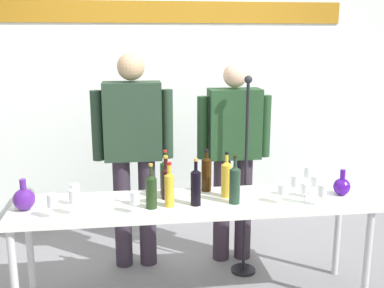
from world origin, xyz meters
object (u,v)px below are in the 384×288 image
at_px(display_table, 195,210).
at_px(wine_glass_right_5, 296,182).
at_px(wine_bottle_7, 166,181).
at_px(wine_glass_right_0, 316,182).
at_px(wine_bottle_4, 226,178).
at_px(wine_glass_right_1, 322,191).
at_px(wine_glass_right_4, 305,189).
at_px(wine_glass_left_3, 52,201).
at_px(wine_glass_left_2, 135,198).
at_px(microphone_stand, 245,209).
at_px(presenter_left, 133,146).
at_px(wine_glass_right_2, 309,172).
at_px(wine_bottle_1, 206,173).
at_px(decanter_blue_right, 342,186).
at_px(presenter_right, 234,151).
at_px(wine_bottle_2, 151,190).
at_px(wine_bottle_5, 165,176).
at_px(decanter_blue_left, 24,199).
at_px(wine_glass_left_1, 75,190).
at_px(wine_bottle_0, 196,186).
at_px(wine_bottle_3, 235,183).
at_px(wine_bottle_6, 169,188).
at_px(wine_glass_right_3, 283,190).

relative_size(display_table, wine_glass_right_5, 16.21).
height_order(wine_bottle_7, wine_glass_right_0, wine_bottle_7).
bearing_deg(wine_bottle_4, wine_glass_right_0, -10.69).
bearing_deg(wine_glass_right_1, display_table, 166.22).
distance_m(wine_bottle_4, wine_glass_right_4, 0.54).
bearing_deg(wine_glass_left_3, wine_glass_left_2, 2.23).
xyz_separation_m(wine_glass_right_1, microphone_stand, (-0.38, 0.58, -0.33)).
relative_size(wine_bottle_4, wine_glass_left_2, 2.27).
distance_m(presenter_left, wine_glass_right_2, 1.38).
xyz_separation_m(wine_bottle_1, wine_glass_right_5, (0.61, -0.20, -0.03)).
bearing_deg(wine_glass_right_5, wine_bottle_4, 173.28).
relative_size(decanter_blue_right, presenter_left, 0.11).
bearing_deg(wine_glass_right_4, presenter_right, 113.29).
bearing_deg(wine_glass_right_1, wine_bottle_2, 174.51).
height_order(presenter_left, wine_glass_right_2, presenter_left).
height_order(presenter_right, wine_glass_left_2, presenter_right).
xyz_separation_m(presenter_left, wine_bottle_4, (0.64, -0.56, -0.11)).
height_order(decanter_blue_right, wine_bottle_5, wine_bottle_5).
relative_size(wine_bottle_1, wine_glass_left_3, 1.95).
xyz_separation_m(decanter_blue_left, decanter_blue_right, (2.19, 0.00, -0.01)).
xyz_separation_m(wine_glass_left_1, wine_glass_right_4, (1.54, -0.16, -0.01)).
xyz_separation_m(decanter_blue_left, presenter_left, (0.72, 0.64, 0.18)).
relative_size(wine_bottle_0, wine_glass_right_2, 2.14).
bearing_deg(wine_bottle_2, wine_bottle_3, 1.67).
distance_m(display_table, wine_bottle_7, 0.28).
height_order(decanter_blue_left, decanter_blue_right, decanter_blue_left).
relative_size(wine_bottle_1, wine_bottle_6, 1.03).
relative_size(presenter_left, wine_glass_left_2, 12.27).
distance_m(presenter_left, wine_bottle_5, 0.52).
distance_m(decanter_blue_right, wine_bottle_2, 1.37).
relative_size(wine_bottle_3, wine_glass_left_1, 2.25).
relative_size(wine_bottle_4, wine_glass_left_1, 2.19).
height_order(wine_bottle_4, wine_glass_left_3, wine_bottle_4).
bearing_deg(wine_glass_left_1, decanter_blue_right, -1.19).
relative_size(wine_glass_left_3, wine_glass_right_4, 1.15).
bearing_deg(decanter_blue_right, wine_glass_right_1, -140.62).
relative_size(wine_glass_right_2, wine_glass_right_5, 0.99).
distance_m(presenter_left, wine_bottle_4, 0.86).
bearing_deg(presenter_right, wine_bottle_6, -130.18).
bearing_deg(wine_glass_right_0, wine_glass_right_3, -165.54).
relative_size(decanter_blue_right, wine_glass_right_3, 1.38).
height_order(wine_glass_right_0, wine_glass_right_1, wine_glass_right_0).
height_order(presenter_right, wine_bottle_2, presenter_right).
bearing_deg(decanter_blue_left, wine_bottle_6, -3.93).
bearing_deg(presenter_left, wine_glass_right_1, -33.69).
relative_size(presenter_right, wine_bottle_5, 5.10).
bearing_deg(wine_bottle_5, wine_bottle_3, -28.44).
bearing_deg(wine_glass_right_3, wine_bottle_1, 144.88).
height_order(wine_bottle_4, microphone_stand, microphone_stand).
xyz_separation_m(decanter_blue_left, wine_glass_right_0, (1.97, -0.04, 0.04)).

